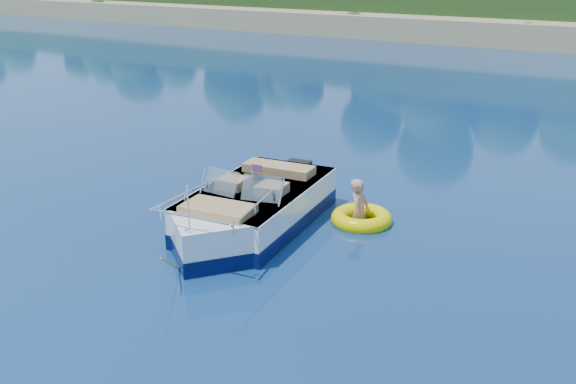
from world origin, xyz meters
name	(u,v)px	position (x,y,z in m)	size (l,w,h in m)	color
ground	(65,307)	(0.00, 0.00, 0.00)	(160.00, 160.00, 0.00)	#0A1B48
motorboat	(249,214)	(0.75, 3.99, 0.36)	(2.38, 5.52, 1.84)	white
tow_tube	(361,218)	(2.48, 5.53, 0.09)	(1.30, 1.30, 0.33)	#FBDE00
boy	(359,220)	(2.40, 5.61, 0.00)	(0.55, 0.36, 1.50)	tan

